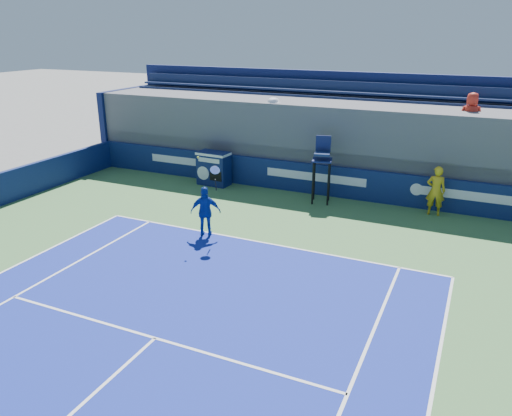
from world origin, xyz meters
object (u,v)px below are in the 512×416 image
at_px(ball_person, 436,191).
at_px(umpire_chair, 322,163).
at_px(match_clock, 214,167).
at_px(tennis_player, 206,211).

xyz_separation_m(ball_person, umpire_chair, (-3.99, -0.34, 0.64)).
height_order(match_clock, tennis_player, tennis_player).
relative_size(match_clock, tennis_player, 0.54).
bearing_deg(umpire_chair, ball_person, 4.80).
distance_m(umpire_chair, tennis_player, 5.16).
relative_size(match_clock, umpire_chair, 0.56).
distance_m(ball_person, umpire_chair, 4.06).
bearing_deg(ball_person, match_clock, -3.51).
distance_m(ball_person, tennis_player, 7.96).
height_order(ball_person, umpire_chair, umpire_chair).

